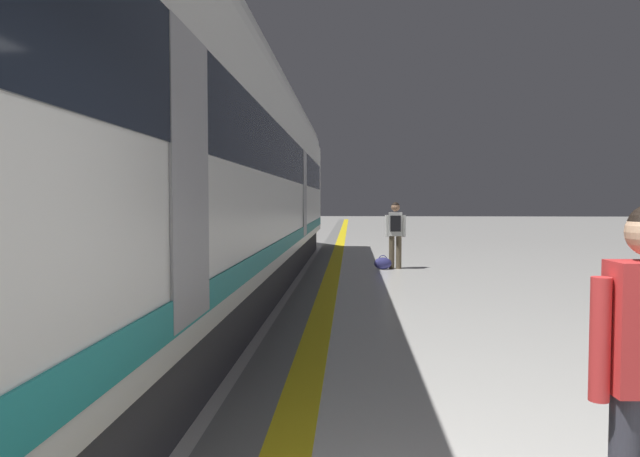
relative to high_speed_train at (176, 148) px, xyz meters
The scene contains 5 objects.
safety_line_strip 4.61m from the high_speed_train, 56.71° to the left, with size 0.36×80.00×0.01m, color yellow.
tactile_edge_band 4.46m from the high_speed_train, 61.09° to the left, with size 0.64×80.00×0.01m, color slate.
high_speed_train is the anchor object (origin of this frame).
passenger_near 7.45m from the high_speed_train, 59.69° to the left, with size 0.53×0.33×1.69m.
duffel_bag_near 7.40m from the high_speed_train, 61.35° to the left, with size 0.44×0.26×0.36m.
Camera 1 is at (-0.67, -1.63, 1.75)m, focal length 32.54 mm.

